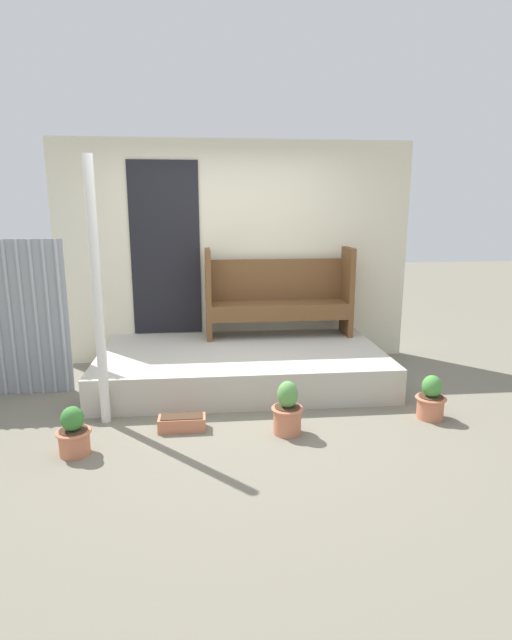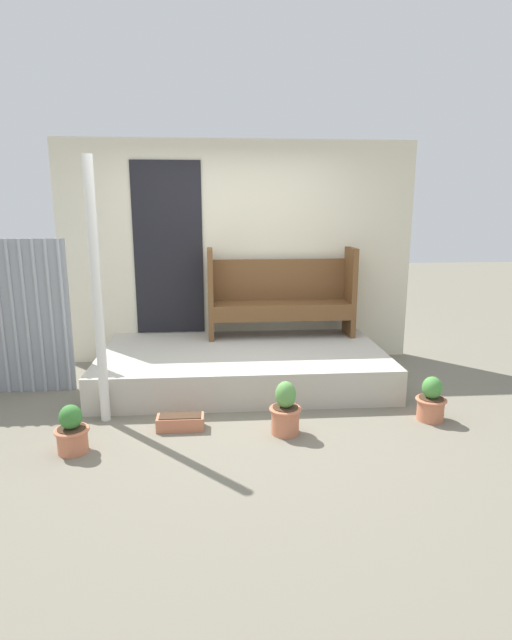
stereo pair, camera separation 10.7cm
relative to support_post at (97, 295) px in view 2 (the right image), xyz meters
The scene contains 9 objects.
ground_plane 1.62m from the support_post, ahead, with size 24.00×24.00×0.00m, color #706B5B.
porch_slab 1.82m from the support_post, 35.65° to the left, with size 2.99×1.67×0.35m.
house_wall 2.16m from the support_post, 55.26° to the left, with size 4.19×0.08×2.60m.
support_post is the anchor object (origin of this frame).
bench 2.32m from the support_post, 40.81° to the left, with size 1.70×0.42×1.03m.
flower_pot_left 1.13m from the support_post, 102.05° to the right, with size 0.27×0.27×0.38m.
flower_pot_middle 1.85m from the support_post, 14.17° to the right, with size 0.27×0.27×0.45m.
flower_pot_right 3.03m from the support_post, ahead, with size 0.27×0.27×0.40m.
planter_box_rect 1.28m from the support_post, 19.65° to the right, with size 0.40×0.17×0.12m.
Camera 2 is at (-0.17, -4.28, 1.85)m, focal length 28.00 mm.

